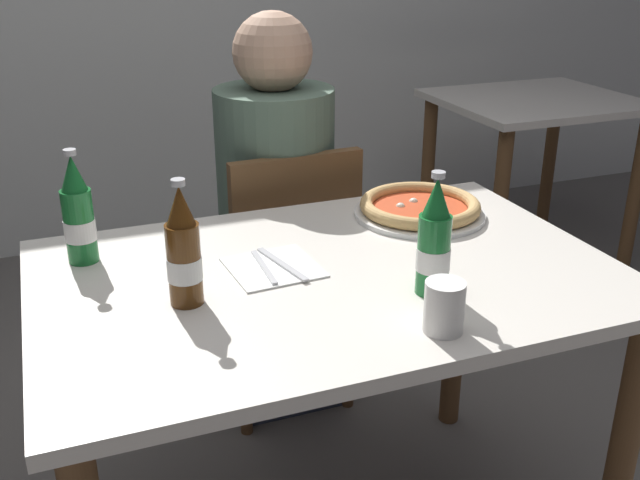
% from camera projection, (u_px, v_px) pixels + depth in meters
% --- Properties ---
extents(dining_table_main, '(1.20, 0.80, 0.75)m').
position_uv_depth(dining_table_main, '(328.00, 319.00, 1.58)').
color(dining_table_main, silver).
rests_on(dining_table_main, ground_plane).
extents(chair_behind_table, '(0.42, 0.42, 0.85)m').
position_uv_depth(chair_behind_table, '(284.00, 265.00, 2.20)').
color(chair_behind_table, brown).
rests_on(chair_behind_table, ground_plane).
extents(diner_seated, '(0.34, 0.34, 1.21)m').
position_uv_depth(diner_seated, '(277.00, 228.00, 2.20)').
color(diner_seated, '#2D3342').
rests_on(diner_seated, ground_plane).
extents(dining_table_background, '(0.80, 0.70, 0.75)m').
position_uv_depth(dining_table_background, '(533.00, 134.00, 3.18)').
color(dining_table_background, silver).
rests_on(dining_table_background, ground_plane).
extents(pizza_margherita_near, '(0.32, 0.32, 0.04)m').
position_uv_depth(pizza_margherita_near, '(420.00, 208.00, 1.82)').
color(pizza_margherita_near, white).
rests_on(pizza_margherita_near, dining_table_main).
extents(beer_bottle_left, '(0.07, 0.07, 0.25)m').
position_uv_depth(beer_bottle_left, '(184.00, 253.00, 1.37)').
color(beer_bottle_left, '#512D0F').
rests_on(beer_bottle_left, dining_table_main).
extents(beer_bottle_center, '(0.07, 0.07, 0.25)m').
position_uv_depth(beer_bottle_center, '(78.00, 216.00, 1.54)').
color(beer_bottle_center, '#196B2D').
rests_on(beer_bottle_center, dining_table_main).
extents(beer_bottle_right, '(0.07, 0.07, 0.25)m').
position_uv_depth(beer_bottle_right, '(434.00, 243.00, 1.41)').
color(beer_bottle_right, '#196B2D').
rests_on(beer_bottle_right, dining_table_main).
extents(napkin_with_cutlery, '(0.19, 0.19, 0.01)m').
position_uv_depth(napkin_with_cutlery, '(273.00, 267.00, 1.55)').
color(napkin_with_cutlery, white).
rests_on(napkin_with_cutlery, dining_table_main).
extents(paper_cup, '(0.07, 0.07, 0.09)m').
position_uv_depth(paper_cup, '(444.00, 307.00, 1.29)').
color(paper_cup, white).
rests_on(paper_cup, dining_table_main).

